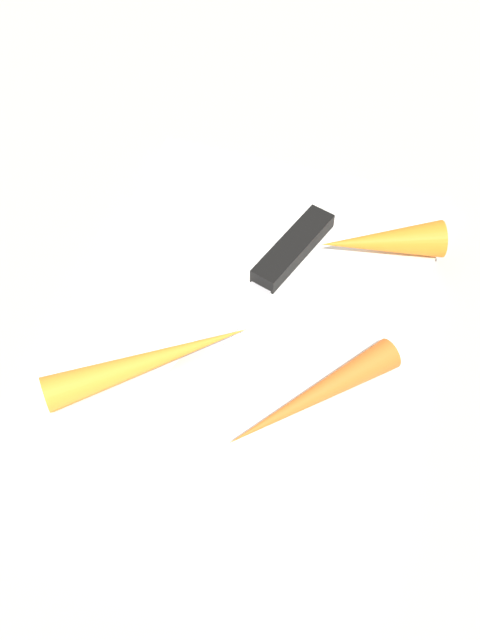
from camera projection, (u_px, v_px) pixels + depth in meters
ground_plane at (240, 330)px, 0.58m from camera, size 1.40×1.40×0.00m
cutting_board at (240, 325)px, 0.57m from camera, size 0.36×0.26×0.01m
knife at (284, 258)px, 0.60m from camera, size 0.20×0.08×0.01m
carrot_longest at (149, 361)px, 0.53m from camera, size 0.12×0.13×0.03m
carrot_medium at (312, 397)px, 0.51m from camera, size 0.12×0.10×0.02m
carrot_shortest at (382, 242)px, 0.60m from camera, size 0.06×0.10×0.03m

